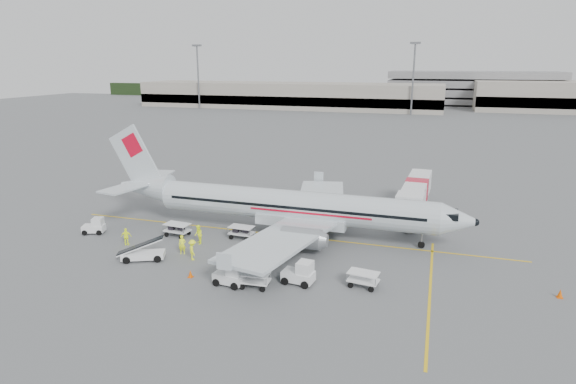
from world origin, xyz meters
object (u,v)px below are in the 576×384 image
(aircraft, at_px, (294,185))
(belt_loader, at_px, (143,246))
(tug_mid, at_px, (229,274))
(jet_bridge, at_px, (416,198))
(tug_aft, at_px, (93,226))
(tug_fore, at_px, (298,272))

(aircraft, xyz_separation_m, belt_loader, (-10.30, -9.83, -3.64))
(aircraft, distance_m, tug_mid, 12.70)
(tug_mid, bearing_deg, belt_loader, 172.97)
(jet_bridge, height_order, tug_aft, jet_bridge)
(belt_loader, distance_m, tug_fore, 13.73)
(tug_fore, bearing_deg, aircraft, 115.15)
(tug_mid, distance_m, tug_aft, 18.41)
(aircraft, bearing_deg, tug_fore, -71.15)
(aircraft, height_order, jet_bridge, aircraft)
(aircraft, xyz_separation_m, jet_bridge, (10.94, 9.32, -2.86))
(jet_bridge, height_order, tug_fore, jet_bridge)
(tug_fore, bearing_deg, belt_loader, -174.99)
(jet_bridge, bearing_deg, tug_mid, -117.21)
(belt_loader, distance_m, tug_mid, 9.14)
(tug_fore, xyz_separation_m, tug_mid, (-4.85, -1.75, -0.02))
(jet_bridge, xyz_separation_m, tug_mid, (-12.37, -21.29, -1.15))
(jet_bridge, bearing_deg, belt_loader, -135.03)
(tug_fore, relative_size, tug_mid, 1.03)
(aircraft, relative_size, tug_aft, 17.47)
(belt_loader, bearing_deg, jet_bridge, 18.59)
(belt_loader, xyz_separation_m, tug_mid, (8.88, -2.14, -0.37))
(belt_loader, height_order, tug_aft, belt_loader)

